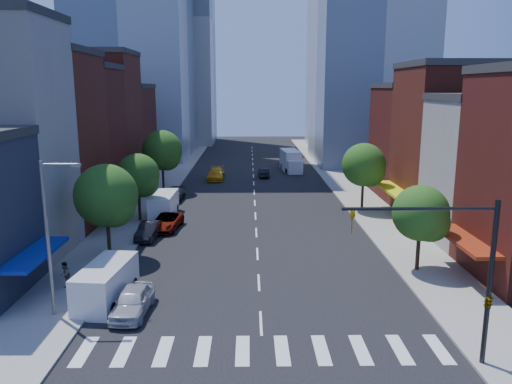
% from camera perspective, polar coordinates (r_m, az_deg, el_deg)
% --- Properties ---
extents(ground, '(220.00, 220.00, 0.00)m').
position_cam_1_polar(ground, '(29.15, 0.57, -14.76)').
color(ground, black).
rests_on(ground, ground).
extents(sidewalk_left, '(5.00, 120.00, 0.15)m').
position_cam_1_polar(sidewalk_left, '(68.36, -10.78, 0.69)').
color(sidewalk_left, gray).
rests_on(sidewalk_left, ground).
extents(sidewalk_right, '(5.00, 120.00, 0.15)m').
position_cam_1_polar(sidewalk_right, '(68.59, 10.26, 0.75)').
color(sidewalk_right, gray).
rests_on(sidewalk_right, ground).
extents(crosswalk, '(19.00, 3.00, 0.01)m').
position_cam_1_polar(crosswalk, '(26.51, 0.73, -17.65)').
color(crosswalk, silver).
rests_on(crosswalk, ground).
extents(bldg_left_2, '(12.00, 9.00, 16.00)m').
position_cam_1_polar(bldg_left_2, '(51.07, -24.39, 5.11)').
color(bldg_left_2, '#5A1F15').
rests_on(bldg_left_2, ground).
extents(bldg_left_3, '(12.00, 8.00, 15.00)m').
position_cam_1_polar(bldg_left_3, '(58.96, -21.10, 5.65)').
color(bldg_left_3, '#511B14').
rests_on(bldg_left_3, ground).
extents(bldg_left_4, '(12.00, 9.00, 17.00)m').
position_cam_1_polar(bldg_left_4, '(66.90, -18.67, 7.33)').
color(bldg_left_4, '#5A1F15').
rests_on(bldg_left_4, ground).
extents(bldg_left_5, '(12.00, 10.00, 13.00)m').
position_cam_1_polar(bldg_left_5, '(76.13, -16.41, 6.43)').
color(bldg_left_5, '#511B14').
rests_on(bldg_left_5, ground).
extents(bldg_right_1, '(12.00, 8.00, 12.00)m').
position_cam_1_polar(bldg_right_1, '(46.95, 26.68, 1.94)').
color(bldg_right_1, silver).
rests_on(bldg_right_1, ground).
extents(bldg_right_2, '(12.00, 10.00, 15.00)m').
position_cam_1_polar(bldg_right_2, '(54.82, 22.55, 5.13)').
color(bldg_right_2, '#5A1F15').
rests_on(bldg_right_2, ground).
extents(bldg_right_3, '(12.00, 10.00, 13.00)m').
position_cam_1_polar(bldg_right_3, '(64.18, 19.00, 5.34)').
color(bldg_right_3, '#511B14').
rests_on(bldg_right_3, ground).
extents(tower_far_w, '(18.00, 18.00, 56.00)m').
position_cam_1_polar(tower_far_w, '(123.21, -9.39, 18.67)').
color(tower_far_w, '#9EA5AD').
rests_on(tower_far_w, ground).
extents(traffic_signal, '(7.24, 2.24, 8.00)m').
position_cam_1_polar(traffic_signal, '(25.61, 24.03, -9.56)').
color(traffic_signal, black).
rests_on(traffic_signal, sidewalk_right).
extents(streetlight, '(2.25, 0.25, 9.00)m').
position_cam_1_polar(streetlight, '(30.29, -22.45, -3.96)').
color(streetlight, slate).
rests_on(streetlight, sidewalk_left).
extents(tree_left_near, '(4.80, 4.80, 7.30)m').
position_cam_1_polar(tree_left_near, '(39.36, -16.56, -0.66)').
color(tree_left_near, black).
rests_on(tree_left_near, sidewalk_left).
extents(tree_left_mid, '(4.20, 4.20, 6.65)m').
position_cam_1_polar(tree_left_mid, '(49.90, -13.18, 1.69)').
color(tree_left_mid, black).
rests_on(tree_left_mid, sidewalk_left).
extents(tree_left_far, '(5.00, 5.00, 7.75)m').
position_cam_1_polar(tree_left_far, '(63.39, -10.55, 4.53)').
color(tree_left_far, black).
rests_on(tree_left_far, sidewalk_left).
extents(tree_right_near, '(4.00, 4.00, 6.20)m').
position_cam_1_polar(tree_right_near, '(37.21, 18.54, -2.57)').
color(tree_right_near, black).
rests_on(tree_right_near, sidewalk_right).
extents(tree_right_far, '(4.60, 4.60, 7.20)m').
position_cam_1_polar(tree_right_far, '(54.04, 12.38, 2.85)').
color(tree_right_far, black).
rests_on(tree_right_far, sidewalk_right).
extents(parked_car_front, '(2.10, 4.74, 1.59)m').
position_cam_1_polar(parked_car_front, '(30.78, -13.91, -12.00)').
color(parked_car_front, '#AFB0B4').
rests_on(parked_car_front, ground).
extents(parked_car_second, '(1.81, 4.50, 1.45)m').
position_cam_1_polar(parked_car_second, '(45.00, -12.16, -4.33)').
color(parked_car_second, black).
rests_on(parked_car_second, ground).
extents(parked_car_third, '(2.98, 5.47, 1.45)m').
position_cam_1_polar(parked_car_third, '(47.52, -10.25, -3.38)').
color(parked_car_third, '#999999').
rests_on(parked_car_third, ground).
extents(parked_car_rear, '(2.22, 4.83, 1.37)m').
position_cam_1_polar(parked_car_rear, '(59.19, -9.28, -0.37)').
color(parked_car_rear, black).
rests_on(parked_car_rear, ground).
extents(cargo_van_near, '(2.88, 5.90, 2.42)m').
position_cam_1_polar(cargo_van_near, '(32.51, -16.85, -10.08)').
color(cargo_van_near, silver).
rests_on(cargo_van_near, ground).
extents(cargo_van_far, '(2.40, 5.67, 2.40)m').
position_cam_1_polar(cargo_van_far, '(52.31, -10.54, -1.47)').
color(cargo_van_far, white).
rests_on(cargo_van_far, ground).
extents(taxi, '(2.38, 5.70, 1.65)m').
position_cam_1_polar(taxi, '(72.12, -4.60, 2.05)').
color(taxi, orange).
rests_on(taxi, ground).
extents(traffic_car_oncoming, '(1.64, 4.21, 1.37)m').
position_cam_1_polar(traffic_car_oncoming, '(74.11, 0.87, 2.24)').
color(traffic_car_oncoming, black).
rests_on(traffic_car_oncoming, ground).
extents(traffic_car_far, '(1.85, 4.03, 1.34)m').
position_cam_1_polar(traffic_car_far, '(86.64, 3.25, 3.61)').
color(traffic_car_far, '#999999').
rests_on(traffic_car_far, ground).
extents(box_truck, '(3.14, 8.31, 3.27)m').
position_cam_1_polar(box_truck, '(79.65, 4.01, 3.51)').
color(box_truck, silver).
rests_on(box_truck, ground).
extents(pedestrian_near, '(0.41, 0.61, 1.67)m').
position_cam_1_polar(pedestrian_near, '(35.50, -17.66, -8.61)').
color(pedestrian_near, '#999999').
rests_on(pedestrian_near, sidewalk_left).
extents(pedestrian_far, '(0.70, 0.87, 1.70)m').
position_cam_1_polar(pedestrian_far, '(35.57, -21.02, -8.79)').
color(pedestrian_far, '#999999').
rests_on(pedestrian_far, sidewalk_left).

